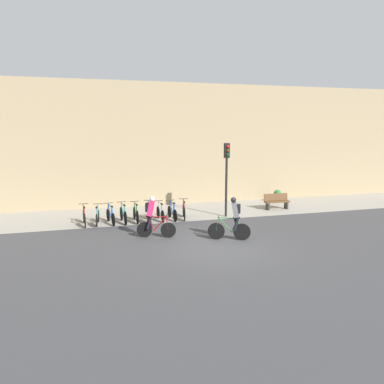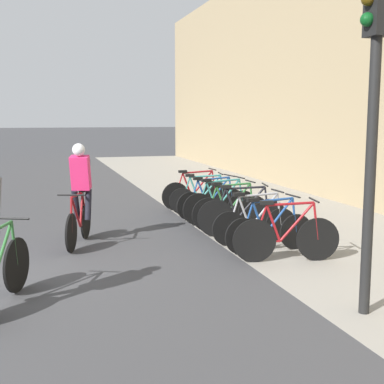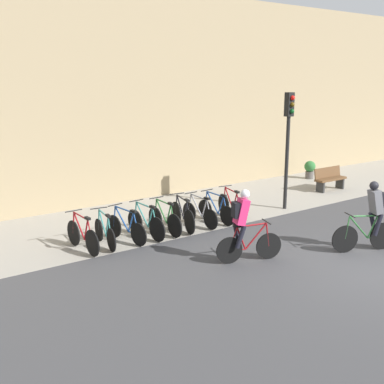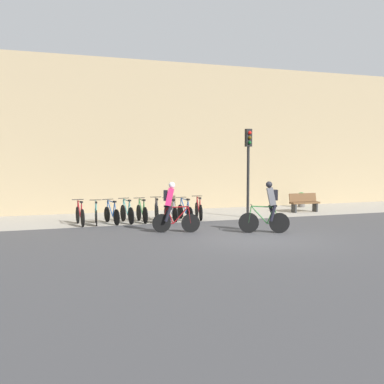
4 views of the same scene
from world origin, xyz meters
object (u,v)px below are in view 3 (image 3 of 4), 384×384
parked_bike_5 (183,216)px  bench (330,179)px  parked_bike_8 (231,206)px  potted_plant (310,169)px  parked_bike_4 (165,220)px  parked_bike_1 (105,232)px  parked_bike_3 (146,223)px  parked_bike_2 (126,228)px  traffic_light_pole (288,130)px  parked_bike_0 (83,236)px  parked_bike_7 (216,210)px  parked_bike_6 (200,213)px  cyclist_grey (372,214)px  cyclist_pink (243,224)px

parked_bike_5 → bench: size_ratio=1.13×
parked_bike_8 → bench: size_ratio=1.12×
potted_plant → parked_bike_4: bearing=-163.3°
parked_bike_1 → potted_plant: (11.11, 2.78, 0.06)m
parked_bike_3 → parked_bike_8: bearing=0.0°
parked_bike_1 → parked_bike_2: (0.62, -0.00, 0.01)m
traffic_light_pole → bench: bearing=15.2°
parked_bike_0 → parked_bike_7: parked_bike_0 is taller
parked_bike_6 → parked_bike_8: (1.22, 0.00, 0.02)m
cyclist_grey → parked_bike_2: cyclist_grey is taller
parked_bike_6 → potted_plant: parked_bike_6 is taller
cyclist_grey → traffic_light_pole: traffic_light_pole is taller
parked_bike_8 → potted_plant: parked_bike_8 is taller
cyclist_grey → parked_bike_6: size_ratio=1.11×
parked_bike_4 → traffic_light_pole: 5.20m
cyclist_pink → parked_bike_6: bearing=72.6°
parked_bike_1 → parked_bike_4: parked_bike_4 is taller
cyclist_grey → parked_bike_4: (-3.44, 4.21, -0.55)m
parked_bike_0 → parked_bike_8: (4.90, 0.00, 0.00)m
parked_bike_8 → parked_bike_5: bearing=180.0°
parked_bike_2 → bench: 9.41m
parked_bike_0 → potted_plant: parked_bike_0 is taller
parked_bike_3 → traffic_light_pole: size_ratio=0.44×
parked_bike_1 → bench: 10.02m
cyclist_pink → cyclist_grey: cyclist_grey is taller
parked_bike_4 → parked_bike_8: (2.45, -0.00, 0.01)m
cyclist_pink → potted_plant: size_ratio=2.26×
parked_bike_6 → parked_bike_8: size_ratio=0.98×
cyclist_grey → parked_bike_1: (-5.28, 4.21, -0.57)m
parked_bike_6 → traffic_light_pole: (3.47, -0.13, 2.26)m
cyclist_grey → parked_bike_2: 6.31m
traffic_light_pole → parked_bike_2: bearing=178.8°
parked_bike_0 → traffic_light_pole: traffic_light_pole is taller
cyclist_grey → parked_bike_1: 6.78m
parked_bike_4 → parked_bike_6: 1.23m
cyclist_pink → parked_bike_3: 3.12m
parked_bike_6 → cyclist_pink: bearing=-107.4°
cyclist_grey → potted_plant: cyclist_grey is taller
parked_bike_2 → parked_bike_4: parked_bike_4 is taller
parked_bike_0 → parked_bike_1: parked_bike_0 is taller
parked_bike_2 → parked_bike_6: bearing=0.0°
cyclist_grey → parked_bike_6: 4.79m
bench → potted_plant: (1.12, 1.96, -0.03)m
cyclist_grey → parked_bike_0: bearing=144.4°
parked_bike_1 → parked_bike_6: 3.07m
parked_bike_5 → potted_plant: parked_bike_5 is taller
traffic_light_pole → potted_plant: size_ratio=4.91×
bench → parked_bike_2: bearing=-175.0°
parked_bike_5 → traffic_light_pole: (4.08, -0.13, 2.23)m
parked_bike_2 → parked_bike_6: 2.45m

